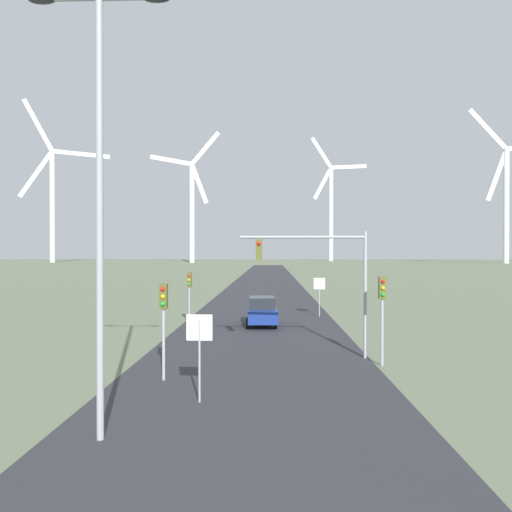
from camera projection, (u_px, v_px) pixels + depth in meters
road_surface at (264, 295)px, 53.64m from camera, size 10.00×240.00×0.01m
streetlamp at (100, 164)px, 12.31m from camera, size 3.56×0.32×11.00m
stop_sign_near at (199, 341)px, 15.41m from camera, size 0.81×0.07×2.73m
stop_sign_far at (319, 290)px, 35.77m from camera, size 0.81×0.07×2.78m
traffic_light_post_near_left at (163, 309)px, 18.05m from camera, size 0.28×0.33×3.50m
traffic_light_post_near_right at (382, 300)px, 20.36m from camera, size 0.28×0.33×3.64m
traffic_light_post_mid_left at (189, 287)px, 31.43m from camera, size 0.28×0.34×3.34m
traffic_light_mast_overhead at (319, 265)px, 21.84m from camera, size 5.55×0.35×5.56m
car_approaching at (262, 311)px, 31.36m from camera, size 2.00×4.18×1.83m
wind_turbine_far_left at (52, 193)px, 217.10m from camera, size 35.56×14.06×70.36m
wind_turbine_left at (192, 202)px, 213.13m from camera, size 29.62×3.34×56.38m
wind_turbine_center at (331, 204)px, 250.94m from camera, size 28.02×2.60×62.48m
wind_turbine_right at (506, 192)px, 199.61m from camera, size 36.11×3.65×62.58m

